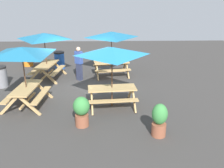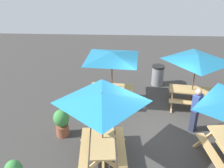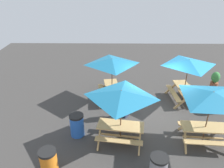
{
  "view_description": "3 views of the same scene",
  "coord_description": "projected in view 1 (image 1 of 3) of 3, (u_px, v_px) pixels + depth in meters",
  "views": [
    {
      "loc": [
        1.17,
        -10.51,
        4.12
      ],
      "look_at": [
        1.42,
        -1.75,
        0.9
      ],
      "focal_mm": 40.0,
      "sensor_mm": 36.0,
      "label": 1
    },
    {
      "loc": [
        7.26,
        -1.19,
        5.61
      ],
      "look_at": [
        -1.82,
        -1.63,
        0.9
      ],
      "focal_mm": 40.0,
      "sensor_mm": 36.0,
      "label": 2
    },
    {
      "loc": [
        -8.6,
        1.88,
        6.01
      ],
      "look_at": [
        1.5,
        2.02,
        0.9
      ],
      "focal_mm": 35.0,
      "sensor_mm": 36.0,
      "label": 3
    }
  ],
  "objects": [
    {
      "name": "picnic_table_1",
      "position": [
        112.0,
        56.0,
        8.96
      ],
      "size": [
        2.16,
        2.16,
        2.34
      ],
      "rotation": [
        0.0,
        0.0,
        0.09
      ],
      "color": "tan",
      "rests_on": "ground"
    },
    {
      "name": "trash_bin_gray",
      "position": [
        1.0,
        77.0,
        11.43
      ],
      "size": [
        0.59,
        0.59,
        0.98
      ],
      "color": "gray",
      "rests_on": "ground"
    },
    {
      "name": "potted_plant_1",
      "position": [
        159.0,
        120.0,
        7.47
      ],
      "size": [
        0.47,
        0.47,
        1.05
      ],
      "color": "#935138",
      "rests_on": "ground"
    },
    {
      "name": "person_standing",
      "position": [
        79.0,
        63.0,
        12.21
      ],
      "size": [
        0.42,
        0.4,
        1.67
      ],
      "rotation": [
        0.0,
        0.0,
        2.47
      ],
      "color": "#2D334C",
      "rests_on": "ground"
    },
    {
      "name": "picnic_table_0",
      "position": [
        111.0,
        38.0,
        12.49
      ],
      "size": [
        2.26,
        2.26,
        2.34
      ],
      "rotation": [
        0.0,
        0.0,
        0.14
      ],
      "color": "tan",
      "rests_on": "ground"
    },
    {
      "name": "potted_plant_0",
      "position": [
        82.0,
        110.0,
        8.02
      ],
      "size": [
        0.53,
        0.53,
        1.01
      ],
      "color": "#935138",
      "rests_on": "ground"
    },
    {
      "name": "trash_bin_blue",
      "position": [
        59.0,
        60.0,
        14.24
      ],
      "size": [
        0.59,
        0.59,
        0.98
      ],
      "color": "blue",
      "rests_on": "ground"
    },
    {
      "name": "picnic_table_2",
      "position": [
        22.0,
        55.0,
        8.99
      ],
      "size": [
        2.82,
        2.82,
        2.34
      ],
      "rotation": [
        0.0,
        0.0,
        1.5
      ],
      "color": "tan",
      "rests_on": "ground"
    },
    {
      "name": "trash_bin_orange",
      "position": [
        28.0,
        58.0,
        14.76
      ],
      "size": [
        0.59,
        0.59,
        0.98
      ],
      "color": "orange",
      "rests_on": "ground"
    },
    {
      "name": "ground_plane",
      "position": [
        79.0,
        90.0,
        11.25
      ],
      "size": [
        24.0,
        24.0,
        0.0
      ],
      "primitive_type": "plane",
      "color": "#3D3A38",
      "rests_on": "ground"
    },
    {
      "name": "picnic_table_3",
      "position": [
        44.0,
        39.0,
        12.05
      ],
      "size": [
        2.27,
        2.27,
        2.34
      ],
      "rotation": [
        0.0,
        0.0,
        1.42
      ],
      "color": "tan",
      "rests_on": "ground"
    }
  ]
}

